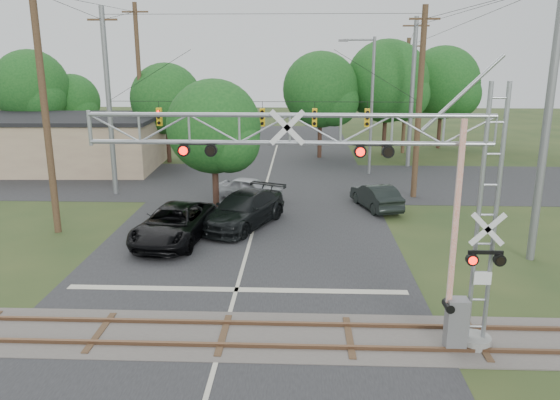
{
  "coord_description": "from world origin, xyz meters",
  "views": [
    {
      "loc": [
        2.44,
        -13.6,
        8.69
      ],
      "look_at": [
        1.59,
        7.5,
        3.05
      ],
      "focal_mm": 35.0,
      "sensor_mm": 36.0,
      "label": 1
    }
  ],
  "objects_px": {
    "pickup_black": "(174,224)",
    "sedan_silver": "(251,189)",
    "streetlight": "(369,99)",
    "crossing_gantry": "(366,190)",
    "car_dark": "(243,210)",
    "traffic_signal_span": "(278,106)",
    "commercial_building": "(46,142)"
  },
  "relations": [
    {
      "from": "traffic_signal_span",
      "to": "streetlight",
      "type": "xyz_separation_m",
      "value": [
        6.38,
        6.81,
        -0.08
      ]
    },
    {
      "from": "streetlight",
      "to": "pickup_black",
      "type": "bearing_deg",
      "value": -124.83
    },
    {
      "from": "traffic_signal_span",
      "to": "car_dark",
      "type": "relative_size",
      "value": 3.16
    },
    {
      "from": "commercial_building",
      "to": "streetlight",
      "type": "relative_size",
      "value": 1.79
    },
    {
      "from": "sedan_silver",
      "to": "commercial_building",
      "type": "bearing_deg",
      "value": 82.07
    },
    {
      "from": "crossing_gantry",
      "to": "commercial_building",
      "type": "height_order",
      "value": "crossing_gantry"
    },
    {
      "from": "sedan_silver",
      "to": "streetlight",
      "type": "height_order",
      "value": "streetlight"
    },
    {
      "from": "sedan_silver",
      "to": "car_dark",
      "type": "bearing_deg",
      "value": -158.62
    },
    {
      "from": "streetlight",
      "to": "car_dark",
      "type": "bearing_deg",
      "value": -120.72
    },
    {
      "from": "traffic_signal_span",
      "to": "sedan_silver",
      "type": "height_order",
      "value": "traffic_signal_span"
    },
    {
      "from": "sedan_silver",
      "to": "pickup_black",
      "type": "bearing_deg",
      "value": 179.67
    },
    {
      "from": "car_dark",
      "to": "crossing_gantry",
      "type": "bearing_deg",
      "value": -44.53
    },
    {
      "from": "crossing_gantry",
      "to": "streetlight",
      "type": "height_order",
      "value": "streetlight"
    },
    {
      "from": "pickup_black",
      "to": "commercial_building",
      "type": "xyz_separation_m",
      "value": [
        -13.91,
        16.86,
        1.2
      ]
    },
    {
      "from": "pickup_black",
      "to": "sedan_silver",
      "type": "relative_size",
      "value": 1.52
    },
    {
      "from": "car_dark",
      "to": "sedan_silver",
      "type": "bearing_deg",
      "value": 114.64
    },
    {
      "from": "sedan_silver",
      "to": "streetlight",
      "type": "bearing_deg",
      "value": -25.62
    },
    {
      "from": "pickup_black",
      "to": "sedan_silver",
      "type": "height_order",
      "value": "pickup_black"
    },
    {
      "from": "crossing_gantry",
      "to": "traffic_signal_span",
      "type": "distance_m",
      "value": 18.68
    },
    {
      "from": "crossing_gantry",
      "to": "pickup_black",
      "type": "relative_size",
      "value": 1.96
    },
    {
      "from": "traffic_signal_span",
      "to": "car_dark",
      "type": "height_order",
      "value": "traffic_signal_span"
    },
    {
      "from": "pickup_black",
      "to": "sedan_silver",
      "type": "distance_m",
      "value": 8.44
    },
    {
      "from": "commercial_building",
      "to": "sedan_silver",
      "type": "bearing_deg",
      "value": -30.09
    },
    {
      "from": "sedan_silver",
      "to": "streetlight",
      "type": "xyz_separation_m",
      "value": [
        8.0,
        7.81,
        4.87
      ]
    },
    {
      "from": "streetlight",
      "to": "sedan_silver",
      "type": "bearing_deg",
      "value": -135.68
    },
    {
      "from": "sedan_silver",
      "to": "commercial_building",
      "type": "height_order",
      "value": "commercial_building"
    },
    {
      "from": "crossing_gantry",
      "to": "pickup_black",
      "type": "height_order",
      "value": "crossing_gantry"
    },
    {
      "from": "pickup_black",
      "to": "car_dark",
      "type": "height_order",
      "value": "car_dark"
    },
    {
      "from": "pickup_black",
      "to": "sedan_silver",
      "type": "bearing_deg",
      "value": 76.96
    },
    {
      "from": "traffic_signal_span",
      "to": "car_dark",
      "type": "bearing_deg",
      "value": -103.07
    },
    {
      "from": "traffic_signal_span",
      "to": "pickup_black",
      "type": "distance_m",
      "value": 11.09
    },
    {
      "from": "crossing_gantry",
      "to": "streetlight",
      "type": "distance_m",
      "value": 25.36
    }
  ]
}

